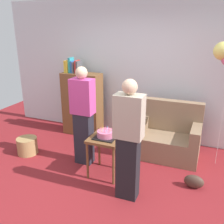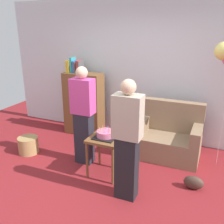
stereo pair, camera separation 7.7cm
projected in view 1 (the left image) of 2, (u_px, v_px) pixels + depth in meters
name	position (u px, v px, depth m)	size (l,w,h in m)	color
ground_plane	(98.00, 189.00, 3.61)	(8.00, 8.00, 0.00)	maroon
wall_back	(141.00, 71.00, 4.95)	(6.00, 0.10, 2.70)	silver
couch	(168.00, 137.00, 4.46)	(1.10, 0.70, 0.96)	#8C7054
bookshelf	(82.00, 103.00, 5.25)	(0.80, 0.36, 1.60)	brown
side_table	(106.00, 143.00, 3.81)	(0.48, 0.48, 0.63)	brown
birthday_cake	(106.00, 134.00, 3.76)	(0.32, 0.32, 0.17)	black
person_blowing_candles	(83.00, 116.00, 4.05)	(0.36, 0.22, 1.63)	#23232D
person_holding_cake	(128.00, 141.00, 3.20)	(0.36, 0.22, 1.63)	black
wicker_basket	(27.00, 146.00, 4.56)	(0.36, 0.36, 0.30)	#A88451
handbag	(194.00, 182.00, 3.61)	(0.28, 0.14, 0.20)	#473328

